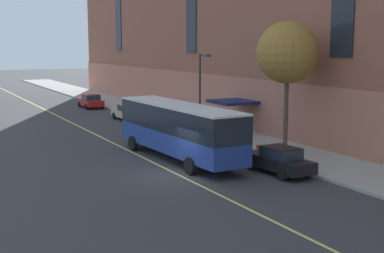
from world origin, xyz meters
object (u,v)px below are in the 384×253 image
city_bus (178,128)px  street_tree_mid_block (287,53)px  parked_car_navy_4 (195,133)px  parked_car_red_0 (91,101)px  street_lamp (201,85)px  parked_car_black_3 (279,160)px  parked_car_champagne_2 (128,112)px  fire_hydrant (258,148)px  parked_car_green_5 (157,122)px

city_bus → street_tree_mid_block: size_ratio=1.44×
parked_car_navy_4 → parked_car_red_0: bearing=90.6°
street_lamp → parked_car_red_0: bearing=94.9°
parked_car_black_3 → street_tree_mid_block: size_ratio=0.55×
city_bus → parked_car_champagne_2: (3.46, 17.82, -1.26)m
street_lamp → fire_hydrant: street_lamp is taller
parked_car_champagne_2 → parked_car_navy_4: 13.29m
parked_car_champagne_2 → parked_car_black_3: bearing=-90.1°
parked_car_black_3 → street_tree_mid_block: street_tree_mid_block is taller
city_bus → parked_car_champagne_2: city_bus is taller
parked_car_green_5 → street_tree_mid_block: bearing=-72.0°
parked_car_red_0 → parked_car_navy_4: 24.85m
parked_car_champagne_2 → street_tree_mid_block: street_tree_mid_block is taller
parked_car_black_3 → street_lamp: street_lamp is taller
street_tree_mid_block → street_lamp: bearing=104.2°
street_tree_mid_block → street_lamp: size_ratio=1.35×
parked_car_green_5 → fire_hydrant: 12.20m
parked_car_red_0 → parked_car_navy_4: size_ratio=0.97×
parked_car_navy_4 → street_lamp: size_ratio=0.75×
street_lamp → fire_hydrant: bearing=-90.7°
parked_car_champagne_2 → parked_car_navy_4: same height
parked_car_red_0 → fire_hydrant: (1.85, -30.62, -0.29)m
parked_car_red_0 → parked_car_green_5: bearing=-89.9°
parked_car_green_5 → parked_car_navy_4: bearing=-88.1°
parked_car_navy_4 → fire_hydrant: (1.61, -5.77, -0.29)m
city_bus → parked_car_red_0: city_bus is taller
parked_car_navy_4 → parked_car_green_5: same height
parked_car_champagne_2 → fire_hydrant: (1.70, -19.06, -0.29)m
parked_car_navy_4 → fire_hydrant: size_ratio=6.56×
parked_car_red_0 → street_lamp: bearing=-85.1°
parked_car_champagne_2 → fire_hydrant: parked_car_champagne_2 is taller
fire_hydrant → parked_car_red_0: bearing=93.5°
parked_car_red_0 → street_tree_mid_block: 31.48m
street_tree_mid_block → parked_car_navy_4: bearing=122.6°
parked_car_navy_4 → city_bus: bearing=-128.1°
parked_car_black_3 → street_lamp: (1.85, 12.48, 3.29)m
parked_car_red_0 → fire_hydrant: parked_car_red_0 is taller
parked_car_red_0 → street_lamp: street_lamp is taller
parked_car_green_5 → street_tree_mid_block: 14.01m
parked_car_green_5 → fire_hydrant: (1.82, -12.06, -0.29)m
parked_car_champagne_2 → street_tree_mid_block: 20.35m
street_tree_mid_block → fire_hydrant: street_tree_mid_block is taller
parked_car_navy_4 → parked_car_green_5: (-0.21, 6.29, 0.00)m
fire_hydrant → city_bus: bearing=166.5°
parked_car_navy_4 → street_tree_mid_block: 9.05m
city_bus → street_tree_mid_block: 8.70m
street_tree_mid_block → fire_hydrant: bearing=178.5°
parked_car_champagne_2 → street_tree_mid_block: size_ratio=0.56×
street_lamp → parked_car_navy_4: bearing=-128.6°
parked_car_black_3 → street_tree_mid_block: 8.34m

